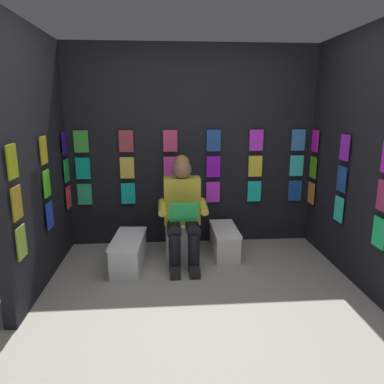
{
  "coord_description": "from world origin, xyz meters",
  "views": [
    {
      "loc": [
        0.33,
        2.59,
        1.7
      ],
      "look_at": [
        0.06,
        -0.99,
        0.85
      ],
      "focal_mm": 33.66,
      "sensor_mm": 36.0,
      "label": 1
    }
  ],
  "objects_px": {
    "person_reading": "(183,210)",
    "toilet": "(182,228)",
    "comic_longbox_far": "(129,252)",
    "comic_longbox_near": "(224,241)"
  },
  "relations": [
    {
      "from": "person_reading",
      "to": "comic_longbox_near",
      "type": "bearing_deg",
      "value": -159.49
    },
    {
      "from": "person_reading",
      "to": "comic_longbox_near",
      "type": "relative_size",
      "value": 1.81
    },
    {
      "from": "toilet",
      "to": "comic_longbox_near",
      "type": "height_order",
      "value": "toilet"
    },
    {
      "from": "toilet",
      "to": "comic_longbox_far",
      "type": "relative_size",
      "value": 1.07
    },
    {
      "from": "toilet",
      "to": "comic_longbox_far",
      "type": "height_order",
      "value": "toilet"
    },
    {
      "from": "toilet",
      "to": "person_reading",
      "type": "distance_m",
      "value": 0.35
    },
    {
      "from": "person_reading",
      "to": "toilet",
      "type": "bearing_deg",
      "value": -90.04
    },
    {
      "from": "comic_longbox_near",
      "to": "comic_longbox_far",
      "type": "xyz_separation_m",
      "value": [
        1.09,
        0.29,
        0.01
      ]
    },
    {
      "from": "toilet",
      "to": "person_reading",
      "type": "bearing_deg",
      "value": 89.96
    },
    {
      "from": "person_reading",
      "to": "comic_longbox_far",
      "type": "bearing_deg",
      "value": 9.49
    }
  ]
}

